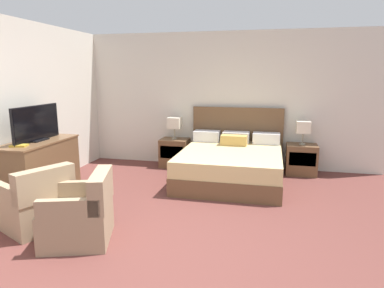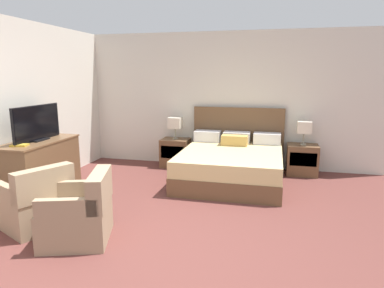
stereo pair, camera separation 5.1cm
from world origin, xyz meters
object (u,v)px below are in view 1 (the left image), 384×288
Objects in this scene: nightstand_right at (301,159)px; tv at (36,124)px; nightstand_left at (175,153)px; dresser at (40,168)px; book_red_cover at (19,146)px; bed at (231,163)px; table_lamp_right at (303,127)px; armchair_by_window at (37,204)px; table_lamp_left at (174,123)px; armchair_companion at (81,215)px.

nightstand_right is 4.44m from tv.
dresser is at bearing -125.12° from nightstand_left.
tv reaches higher than nightstand_right.
dresser reaches higher than nightstand_right.
dresser is 1.33× the size of tv.
tv is 4.68× the size of book_red_cover.
tv is at bearing -152.18° from bed.
nightstand_right is at bearing -90.00° from table_lamp_right.
nightstand_left is 3.13m from armchair_by_window.
table_lamp_right reaches higher than dresser.
nightstand_right is at bearing 32.86° from book_red_cover.
table_lamp_right is 2.06× the size of book_red_cover.
bed is 4.61× the size of table_lamp_right.
table_lamp_left is at bearing 59.67° from book_red_cover.
table_lamp_right is 4.44m from armchair_by_window.
nightstand_left is at bearing 150.74° from bed.
nightstand_left is 2.92m from book_red_cover.
armchair_companion is (-2.52, -3.20, -0.57)m from table_lamp_right.
tv is at bearing -151.73° from nightstand_right.
table_lamp_left is at bearing 87.55° from armchair_companion.
nightstand_left is at bearing -179.96° from table_lamp_right.
nightstand_left is at bearing 87.55° from armchair_companion.
table_lamp_left is 2.55m from tv.
armchair_by_window reaches higher than nightstand_left.
book_red_cover is (-1.45, -2.47, -0.01)m from table_lamp_left.
nightstand_right is 4.07m from armchair_companion.
bed is 1.48m from table_lamp_left.
armchair_companion is (-0.14, -3.20, -0.57)m from table_lamp_left.
bed is 3.57× the size of nightstand_right.
nightstand_left and nightstand_right have the same top height.
table_lamp_right is (2.38, 0.00, 0.00)m from table_lamp_left.
tv is 1.11× the size of armchair_companion.
armchair_companion is (1.31, -0.72, -0.56)m from book_red_cover.
dresser is at bearing -98.26° from tv.
nightstand_left is 0.57× the size of tv.
dresser is 6.20× the size of book_red_cover.
nightstand_left is at bearing 180.00° from nightstand_right.
armchair_companion reaches higher than nightstand_left.
bed is 3.10m from tv.
table_lamp_right is 4.11m from armchair_companion.
table_lamp_left reaches higher than armchair_companion.
table_lamp_left is at bearing 180.00° from table_lamp_right.
book_red_cover reaches higher than dresser.
armchair_companion is at bearing -92.45° from nightstand_left.
bed reaches higher than book_red_cover.
dresser is 0.65m from tv.
table_lamp_left is at bearing 150.69° from bed.
nightstand_right is (1.19, 0.67, -0.03)m from bed.
armchair_by_window is at bearing -55.32° from dresser.
tv is at bearing 92.37° from book_red_cover.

